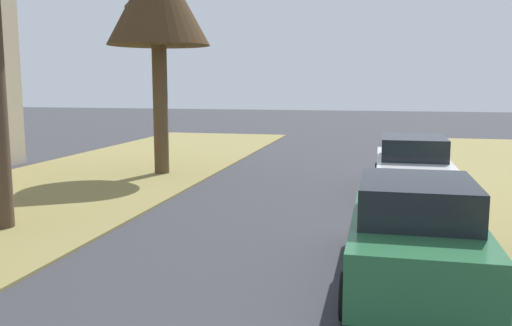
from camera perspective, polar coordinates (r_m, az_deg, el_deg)
name	(u,v)px	position (r m, az deg, el deg)	size (l,w,h in m)	color
street_tree_left_mid_b	(158,0)	(18.10, -10.19, 16.34)	(3.24, 3.24, 7.06)	brown
parked_sedan_green	(414,234)	(8.57, 16.16, -7.09)	(1.95, 4.41, 1.57)	#28663D
parked_sedan_white	(412,168)	(15.06, 15.93, -0.52)	(1.95, 4.41, 1.57)	white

